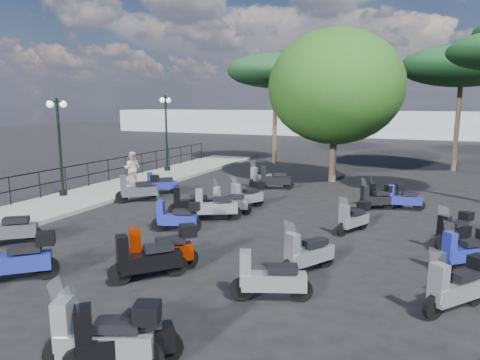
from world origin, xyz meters
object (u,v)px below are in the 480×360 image
at_px(scooter_23, 403,199).
at_px(pine_0, 462,66).
at_px(scooter_1, 6,230).
at_px(scooter_15, 229,202).
at_px(scooter_2, 15,259).
at_px(scooter_16, 247,196).
at_px(scooter_19, 269,279).
at_px(scooter_14, 146,260).
at_px(scooter_10, 214,207).
at_px(pine_2, 275,71).
at_px(scooter_17, 274,180).
at_px(scooter_21, 354,218).
at_px(scooter_11, 260,177).
at_px(broadleaf_tree, 335,87).
at_px(scooter_28, 454,231).
at_px(lamp_post_2, 166,128).
at_px(pedestrian_far, 132,168).
at_px(scooter_4, 139,189).
at_px(scooter_12, 101,338).
at_px(scooter_18, 104,338).
at_px(scooter_26, 457,287).
at_px(scooter_20, 307,254).
at_px(scooter_9, 177,217).
at_px(scooter_13, 121,341).
at_px(scooter_5, 161,185).
at_px(lamp_post_1, 59,141).
at_px(scooter_27, 466,251).
at_px(scooter_3, 191,203).
at_px(scooter_8, 161,250).

relative_size(scooter_23, pine_0, 0.21).
xyz_separation_m(scooter_1, scooter_15, (4.17, 5.71, -0.07)).
bearing_deg(scooter_2, scooter_16, -55.55).
bearing_deg(scooter_19, scooter_14, 71.65).
height_order(scooter_10, pine_2, pine_2).
xyz_separation_m(scooter_10, pine_0, (8.07, 15.45, 5.56)).
xyz_separation_m(scooter_17, scooter_21, (4.42, -5.37, -0.03)).
xyz_separation_m(scooter_11, broadleaf_tree, (2.95, 2.58, 4.31)).
xyz_separation_m(scooter_14, scooter_28, (6.44, 5.32, -0.03)).
relative_size(lamp_post_2, scooter_15, 2.69).
relative_size(pedestrian_far, pine_2, 0.22).
bearing_deg(scooter_23, scooter_4, 93.95).
distance_m(scooter_2, scooter_19, 5.64).
height_order(scooter_12, pine_2, pine_2).
bearing_deg(scooter_14, scooter_17, -43.52).
relative_size(scooter_4, pine_2, 0.20).
bearing_deg(scooter_16, scooter_18, 129.70).
height_order(scooter_11, scooter_26, scooter_26).
height_order(scooter_17, pine_0, pine_0).
height_order(scooter_2, scooter_16, scooter_2).
bearing_deg(scooter_10, scooter_20, -157.58).
height_order(scooter_11, scooter_12, scooter_11).
height_order(scooter_28, pine_2, pine_2).
height_order(scooter_20, pine_2, pine_2).
height_order(scooter_9, scooter_13, scooter_13).
height_order(scooter_5, scooter_14, scooter_14).
height_order(scooter_9, scooter_10, scooter_10).
bearing_deg(pine_2, lamp_post_2, -123.20).
relative_size(scooter_15, pine_2, 0.22).
height_order(scooter_11, scooter_18, scooter_18).
bearing_deg(lamp_post_1, scooter_27, -20.63).
relative_size(scooter_4, scooter_19, 0.90).
relative_size(lamp_post_2, scooter_19, 2.64).
height_order(scooter_13, pine_2, pine_2).
bearing_deg(scooter_20, scooter_16, -24.32).
distance_m(scooter_12, pine_0, 24.81).
relative_size(scooter_26, scooter_27, 1.12).
bearing_deg(scooter_3, scooter_11, -34.44).
height_order(scooter_2, scooter_18, scooter_2).
height_order(scooter_9, scooter_12, scooter_9).
height_order(scooter_17, pine_2, pine_2).
xyz_separation_m(scooter_5, pine_2, (1.30, 11.57, 5.57)).
bearing_deg(scooter_28, scooter_10, 36.30).
distance_m(scooter_3, scooter_21, 5.58).
xyz_separation_m(scooter_9, scooter_10, (0.48, 1.60, 0.02)).
height_order(lamp_post_2, scooter_8, lamp_post_2).
height_order(scooter_8, scooter_26, scooter_8).
relative_size(scooter_17, broadleaf_tree, 0.22).
relative_size(scooter_11, scooter_13, 1.04).
distance_m(scooter_14, scooter_26, 6.38).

